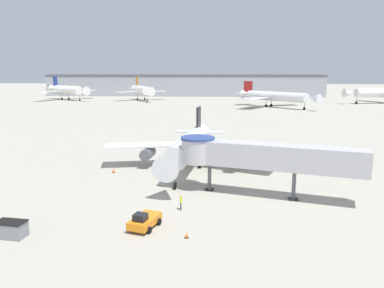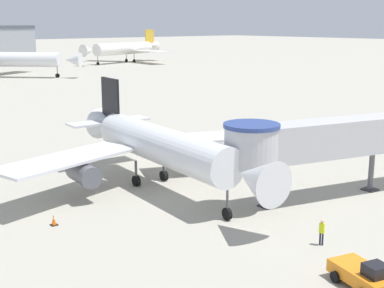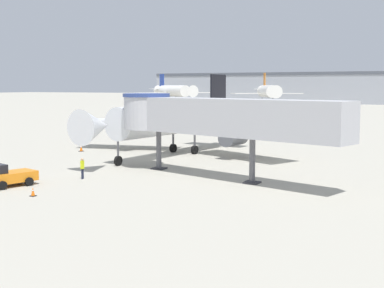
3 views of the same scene
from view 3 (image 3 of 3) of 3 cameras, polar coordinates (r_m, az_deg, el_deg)
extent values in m
plane|color=#A8A393|center=(53.30, -3.95, -1.50)|extent=(800.00, 800.00, 0.00)
cylinder|color=silver|center=(54.81, -2.13, 2.65)|extent=(4.70, 17.40, 3.05)
cone|color=silver|center=(45.87, -10.35, 1.85)|extent=(3.36, 3.64, 3.05)
cone|color=silver|center=(62.97, 2.90, 3.11)|extent=(3.48, 4.85, 3.05)
cube|color=silver|center=(61.13, -6.56, 2.48)|extent=(12.27, 6.44, 0.22)
cube|color=silver|center=(53.08, 5.86, 1.92)|extent=(12.31, 8.35, 0.22)
cube|color=black|center=(62.68, 2.81, 5.61)|extent=(0.55, 3.27, 3.97)
cube|color=silver|center=(63.15, 3.01, 3.61)|extent=(8.12, 3.04, 0.18)
cylinder|color=#565960|center=(59.84, -6.47, 1.36)|extent=(1.99, 3.41, 1.68)
cylinder|color=#565960|center=(52.71, 4.45, 0.72)|extent=(1.99, 3.41, 1.68)
cylinder|color=#4C4C51|center=(48.31, -7.90, -0.76)|extent=(0.18, 0.18, 1.76)
cylinder|color=black|center=(48.42, -7.88, -1.79)|extent=(0.35, 0.92, 0.90)
cylinder|color=#4C4C51|center=(57.55, -2.02, 0.42)|extent=(0.22, 0.22, 1.76)
cylinder|color=black|center=(57.65, -2.02, -0.45)|extent=(0.49, 0.93, 0.90)
cylinder|color=#4C4C51|center=(56.04, 0.29, 0.27)|extent=(0.22, 0.22, 1.76)
cylinder|color=black|center=(56.14, 0.29, -0.63)|extent=(0.49, 0.93, 0.90)
cube|color=#B7B7BC|center=(40.33, 4.31, 2.85)|extent=(19.10, 7.68, 2.80)
cylinder|color=#B7B7BC|center=(46.87, -4.87, 3.32)|extent=(3.90, 3.90, 2.80)
cylinder|color=navy|center=(46.82, -4.89, 5.21)|extent=(4.10, 4.10, 0.30)
cylinder|color=#56565B|center=(46.02, -3.56, -0.59)|extent=(0.44, 0.44, 3.39)
cube|color=#333338|center=(46.24, -3.54, -2.61)|extent=(1.10, 1.10, 0.12)
cylinder|color=#56565B|center=(39.48, 6.45, -1.76)|extent=(0.44, 0.44, 3.39)
cube|color=#333338|center=(39.74, 6.42, -4.10)|extent=(1.10, 1.10, 0.12)
cube|color=orange|center=(40.48, -18.95, -3.35)|extent=(2.78, 4.07, 0.70)
cylinder|color=black|center=(39.25, -19.59, -4.19)|extent=(0.45, 0.67, 0.62)
cylinder|color=black|center=(41.83, -18.31, -3.51)|extent=(0.45, 0.67, 0.62)
cylinder|color=black|center=(40.22, -17.01, -3.85)|extent=(0.45, 0.67, 0.62)
cube|color=black|center=(36.46, -16.59, -5.33)|extent=(0.36, 0.36, 0.04)
cone|color=orange|center=(36.40, -16.61, -4.86)|extent=(0.25, 0.25, 0.56)
cylinder|color=white|center=(36.39, -16.61, -4.76)|extent=(0.14, 0.14, 0.07)
cube|color=black|center=(59.77, -11.73, -0.75)|extent=(0.47, 0.47, 0.04)
cone|color=orange|center=(59.73, -11.74, -0.39)|extent=(0.32, 0.32, 0.73)
cylinder|color=white|center=(59.72, -11.74, -0.30)|extent=(0.18, 0.18, 0.09)
cylinder|color=#1E2338|center=(42.16, -11.55, -3.12)|extent=(0.12, 0.12, 0.80)
cylinder|color=#1E2338|center=(42.02, -11.65, -3.16)|extent=(0.12, 0.12, 0.80)
cube|color=#D1E019|center=(41.98, -11.62, -2.18)|extent=(0.24, 0.34, 0.63)
sphere|color=tan|center=(41.92, -11.63, -1.61)|extent=(0.22, 0.22, 0.22)
cylinder|color=white|center=(205.86, -1.96, 5.69)|extent=(19.37, 16.01, 4.27)
cone|color=white|center=(192.65, -0.19, 5.65)|extent=(6.32, 6.24, 4.27)
cone|color=white|center=(216.87, -3.26, 5.71)|extent=(7.69, 7.26, 4.27)
cube|color=white|center=(204.91, -4.68, 5.46)|extent=(9.50, 15.23, 0.22)
cube|color=white|center=(212.40, 0.02, 5.51)|extent=(14.69, 12.46, 0.22)
cube|color=navy|center=(216.57, -3.24, 6.72)|extent=(3.48, 2.70, 5.55)
cube|color=white|center=(217.16, -3.30, 5.91)|extent=(8.19, 9.56, 0.18)
cylinder|color=#4C4C51|center=(196.26, -0.69, 4.68)|extent=(0.18, 0.18, 2.46)
cylinder|color=black|center=(196.30, -0.69, 4.32)|extent=(1.04, 0.87, 1.10)
cylinder|color=#4C4C51|center=(207.55, -2.74, 4.76)|extent=(0.22, 0.22, 2.46)
cylinder|color=black|center=(207.59, -2.74, 4.42)|extent=(1.12, 0.98, 1.10)
cylinder|color=#4C4C51|center=(209.10, -1.77, 4.77)|extent=(0.22, 0.22, 2.46)
cylinder|color=black|center=(209.14, -1.77, 4.44)|extent=(1.12, 0.98, 1.10)
cylinder|color=white|center=(190.04, 8.17, 5.58)|extent=(11.19, 15.51, 4.28)
cone|color=white|center=(178.48, 8.82, 5.53)|extent=(6.02, 6.19, 4.28)
cone|color=white|center=(199.08, 7.71, 5.62)|extent=(6.85, 7.69, 4.28)
cube|color=white|center=(190.99, 5.84, 5.39)|extent=(10.36, 10.68, 0.22)
cube|color=white|center=(193.55, 10.24, 5.33)|extent=(11.26, 6.19, 0.22)
cube|color=orange|center=(198.76, 7.74, 6.72)|extent=(1.88, 3.13, 5.56)
cube|color=white|center=(199.39, 7.69, 5.83)|extent=(7.50, 5.62, 0.18)
cylinder|color=#4C4C51|center=(182.00, 8.60, 4.49)|extent=(0.18, 0.18, 2.46)
cylinder|color=black|center=(182.04, 8.59, 4.10)|extent=(0.76, 1.09, 1.10)
cylinder|color=#4C4C51|center=(191.67, 7.48, 4.59)|extent=(0.22, 0.22, 2.46)
cylinder|color=black|center=(191.71, 7.48, 4.22)|extent=(0.88, 1.16, 1.10)
cylinder|color=#4C4C51|center=(192.33, 8.62, 4.58)|extent=(0.22, 0.22, 2.46)
cylinder|color=black|center=(192.37, 8.61, 4.21)|extent=(0.88, 1.16, 1.10)
cube|color=#999EA8|center=(224.81, 15.61, 5.65)|extent=(161.30, 19.78, 11.37)
cube|color=#4C515B|center=(224.86, 15.65, 7.25)|extent=(161.30, 20.18, 1.20)
camera|label=1|loc=(23.40, -76.49, 19.06)|focal=35.00mm
camera|label=2|loc=(54.38, -48.82, 10.84)|focal=50.00mm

